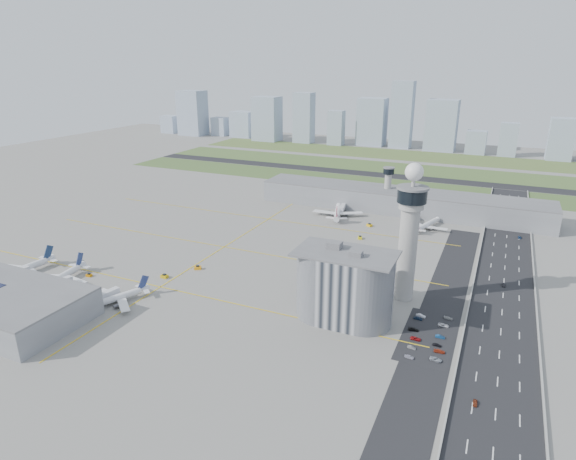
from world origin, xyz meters
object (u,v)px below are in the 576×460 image
at_px(admin_building, 344,286).
at_px(car_lot_7, 439,351).
at_px(jet_bridge_near_1, 45,291).
at_px(tug_0, 53,260).
at_px(airplane_near_b, 58,274).
at_px(tug_4, 360,237).
at_px(airplane_near_a, 19,266).
at_px(car_lot_10, 443,325).
at_px(jet_bridge_far_1, 411,215).
at_px(car_lot_0, 409,357).
at_px(car_lot_3, 414,329).
at_px(car_hw_1, 504,285).
at_px(car_hw_0, 475,403).
at_px(car_lot_4, 418,318).
at_px(car_hw_2, 520,237).
at_px(tug_3, 198,267).
at_px(car_lot_8, 437,345).
at_px(jet_bridge_near_2, 92,304).
at_px(car_lot_5, 421,316).
at_px(airplane_far_b, 427,222).
at_px(car_lot_1, 412,347).
at_px(control_tower, 409,228).
at_px(secondary_tower, 388,184).
at_px(tug_2, 164,276).
at_px(airplane_near_c, 113,295).
at_px(tug_1, 89,275).
at_px(car_lot_11, 448,318).
at_px(car_lot_6, 436,359).
at_px(car_hw_4, 498,209).
at_px(jet_bridge_far_0, 344,207).
at_px(car_lot_2, 416,339).
at_px(airplane_far_a, 338,208).

xyz_separation_m(admin_building, car_lot_7, (42.00, -9.93, -14.69)).
xyz_separation_m(jet_bridge_near_1, tug_0, (-31.69, 32.09, -1.99)).
relative_size(airplane_near_b, car_lot_7, 8.62).
bearing_deg(tug_4, airplane_near_a, -157.50).
bearing_deg(car_lot_10, jet_bridge_far_1, 19.79).
relative_size(car_lot_0, car_lot_3, 0.83).
xyz_separation_m(jet_bridge_far_1, car_hw_1, (62.93, -90.73, -2.20)).
height_order(admin_building, car_hw_0, admin_building).
relative_size(car_lot_4, car_hw_2, 0.96).
distance_m(tug_3, car_lot_8, 130.19).
xyz_separation_m(car_lot_8, car_hw_2, (29.98, 147.91, -0.03)).
distance_m(airplane_near_b, car_lot_10, 185.04).
distance_m(jet_bridge_near_2, car_lot_5, 145.99).
relative_size(airplane_far_b, car_hw_1, 8.68).
xyz_separation_m(car_lot_1, car_lot_5, (-1.07, 26.41, 0.11)).
bearing_deg(control_tower, car_lot_1, -74.21).
bearing_deg(jet_bridge_far_1, secondary_tower, -139.29).
bearing_deg(tug_2, control_tower, 103.84).
height_order(airplane_near_c, jet_bridge_near_2, airplane_near_c).
height_order(airplane_far_b, jet_bridge_far_1, airplane_far_b).
distance_m(car_lot_5, car_hw_1, 58.21).
height_order(jet_bridge_near_1, car_lot_7, jet_bridge_near_1).
xyz_separation_m(tug_4, car_hw_0, (78.09, -135.13, -0.41)).
bearing_deg(tug_4, control_tower, -77.72).
relative_size(tug_1, car_lot_11, 0.76).
bearing_deg(control_tower, car_lot_5, -54.87).
bearing_deg(car_lot_6, car_lot_8, 13.84).
distance_m(car_hw_1, car_hw_4, 139.74).
distance_m(jet_bridge_far_0, car_lot_1, 184.70).
xyz_separation_m(tug_1, car_lot_0, (165.92, -5.21, -0.23)).
xyz_separation_m(car_lot_10, car_hw_2, (29.64, 131.56, -0.07)).
height_order(car_lot_8, car_lot_11, car_lot_8).
bearing_deg(car_lot_4, car_lot_2, -170.11).
relative_size(admin_building, jet_bridge_far_1, 3.00).
bearing_deg(car_lot_6, jet_bridge_far_0, 36.47).
height_order(car_lot_0, car_hw_0, car_lot_0).
bearing_deg(airplane_far_a, jet_bridge_far_0, -15.44).
distance_m(airplane_far_b, car_lot_3, 136.40).
bearing_deg(car_lot_1, car_lot_2, 6.24).
bearing_deg(airplane_near_c, car_lot_10, 130.47).
bearing_deg(car_lot_4, jet_bridge_near_1, 110.09).
height_order(airplane_near_b, tug_4, airplane_near_b).
bearing_deg(car_lot_6, car_hw_2, -2.19).
height_order(airplane_far_a, tug_2, airplane_far_a).
height_order(airplane_far_b, tug_0, airplane_far_b).
bearing_deg(tug_1, jet_bridge_near_1, -4.18).
height_order(car_lot_7, car_hw_2, car_lot_7).
bearing_deg(car_hw_1, tug_1, -162.25).
distance_m(airplane_far_b, car_hw_0, 178.47).
height_order(airplane_far_a, tug_1, airplane_far_a).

